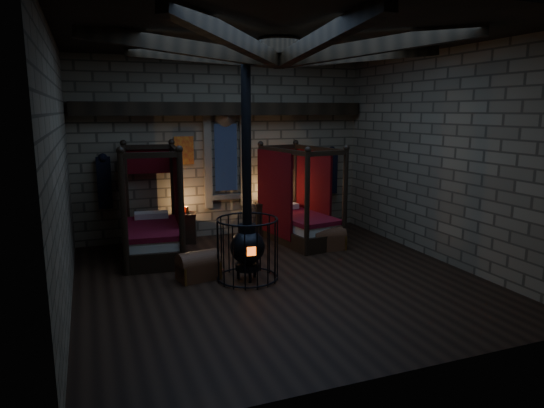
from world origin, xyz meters
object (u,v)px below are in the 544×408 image
object	(u,v)px
bed_left	(153,230)
stove	(247,244)
bed_right	(298,218)
trunk_left	(198,266)
trunk_right	(327,239)

from	to	relation	value
bed_left	stove	distance (m)	2.52
bed_right	stove	world-z (taller)	stove
trunk_left	trunk_right	xyz separation A→B (m)	(3.07, 0.89, 0.01)
trunk_right	trunk_left	bearing A→B (deg)	-163.13
trunk_right	bed_left	bearing A→B (deg)	167.32
bed_right	trunk_left	size ratio (longest dim) A/B	2.79
bed_right	trunk_left	xyz separation A→B (m)	(-2.76, -1.76, -0.30)
trunk_left	trunk_right	bearing A→B (deg)	5.07
bed_right	stove	distance (m)	2.86
trunk_right	bed_right	bearing A→B (deg)	109.82
bed_right	trunk_right	size ratio (longest dim) A/B	2.96
bed_left	trunk_left	bearing A→B (deg)	-66.44
trunk_right	stove	bearing A→B (deg)	-150.46
bed_left	bed_right	distance (m)	3.33
bed_left	trunk_right	world-z (taller)	bed_left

